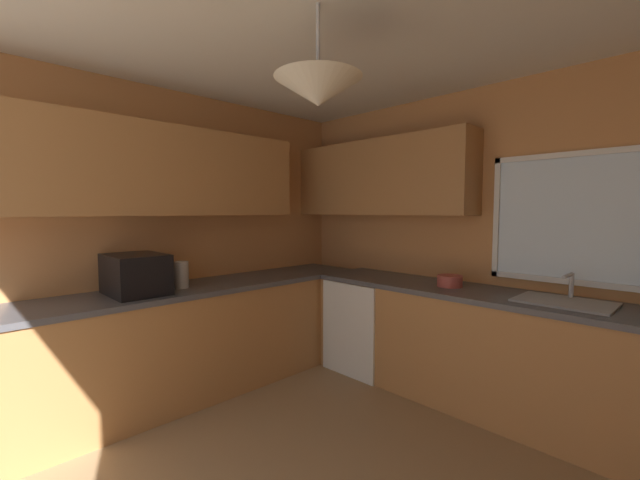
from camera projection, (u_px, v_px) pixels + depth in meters
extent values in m
cube|color=#C6844C|center=(478.00, 239.00, 3.32)|extent=(3.80, 0.06, 2.49)
cube|color=#C6844C|center=(164.00, 239.00, 3.34)|extent=(0.06, 3.80, 2.49)
cube|color=silver|center=(580.00, 219.00, 2.76)|extent=(1.09, 0.02, 0.86)
cube|color=white|center=(583.00, 153.00, 2.72)|extent=(1.17, 0.04, 0.04)
cube|color=white|center=(577.00, 282.00, 2.78)|extent=(1.17, 0.04, 0.04)
cube|color=white|center=(497.00, 218.00, 3.15)|extent=(0.04, 0.04, 0.94)
cube|color=#AD7542|center=(147.00, 170.00, 3.03)|extent=(0.32, 2.58, 0.70)
cube|color=#AD7542|center=(378.00, 178.00, 3.79)|extent=(1.88, 0.32, 0.70)
cylinder|color=#B7B7BC|center=(318.00, 40.00, 1.93)|extent=(0.02, 0.02, 0.35)
cone|color=silver|center=(318.00, 92.00, 1.95)|extent=(0.44, 0.44, 0.14)
cube|color=#AD7542|center=(185.00, 344.00, 3.16)|extent=(0.62, 3.38, 0.84)
cube|color=#4C4C51|center=(184.00, 290.00, 3.13)|extent=(0.65, 3.41, 0.04)
cube|color=#AD7542|center=(482.00, 352.00, 2.99)|extent=(2.86, 0.62, 0.84)
cube|color=#4C4C51|center=(484.00, 294.00, 2.96)|extent=(2.89, 0.65, 0.04)
cube|color=white|center=(368.00, 324.00, 3.74)|extent=(0.60, 0.60, 0.84)
cube|color=black|center=(136.00, 274.00, 2.86)|extent=(0.48, 0.36, 0.29)
cylinder|color=#B7B7BC|center=(181.00, 275.00, 3.09)|extent=(0.11, 0.11, 0.21)
cube|color=#9EA0A5|center=(564.00, 303.00, 2.58)|extent=(0.56, 0.40, 0.02)
cylinder|color=#B7B7BC|center=(571.00, 286.00, 2.69)|extent=(0.03, 0.03, 0.18)
cylinder|color=#B7B7BC|center=(568.00, 276.00, 2.61)|extent=(0.02, 0.20, 0.02)
cylinder|color=#B74C42|center=(450.00, 281.00, 3.15)|extent=(0.20, 0.20, 0.09)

